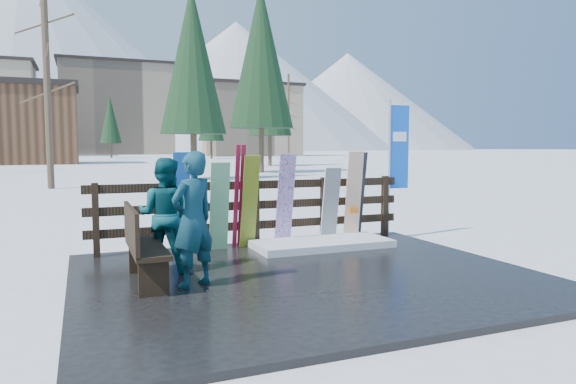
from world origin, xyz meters
name	(u,v)px	position (x,y,z in m)	size (l,w,h in m)	color
ground	(308,280)	(0.00, 0.00, 0.00)	(700.00, 700.00, 0.00)	white
deck	(308,277)	(0.00, 0.00, 0.04)	(6.00, 5.00, 0.08)	black
fence	(256,207)	(0.00, 2.20, 0.74)	(5.60, 0.10, 1.15)	black
snow_patch	(322,244)	(0.98, 1.60, 0.14)	(2.33, 1.00, 0.12)	white
bench	(141,243)	(-2.13, 0.31, 0.60)	(0.41, 1.50, 0.97)	black
snowboard_0	(181,203)	(-1.33, 1.98, 0.89)	(0.27, 0.03, 1.66)	blue
snowboard_1	(219,207)	(-0.70, 1.98, 0.81)	(0.31, 0.03, 1.47)	silver
snowboard_2	(250,202)	(-0.18, 1.98, 0.86)	(0.27, 0.03, 1.60)	#E9FF25
snowboard_3	(285,200)	(0.46, 1.98, 0.88)	(0.29, 0.03, 1.61)	white
snowboard_4	(330,205)	(1.33, 1.98, 0.75)	(0.31, 0.03, 1.35)	black
snowboard_5	(353,196)	(1.79, 1.98, 0.89)	(0.30, 0.03, 1.63)	white
ski_pair_a	(239,197)	(-0.35, 2.05, 0.95)	(0.16, 0.34, 1.74)	maroon
ski_pair_b	(360,196)	(1.97, 2.05, 0.88)	(0.17, 0.25, 1.61)	black
rental_flag	(397,152)	(2.89, 2.25, 1.69)	(0.45, 0.04, 2.60)	silver
person_front	(193,219)	(-1.54, -0.02, 0.91)	(0.60, 0.40, 1.65)	#155659
person_back	(165,215)	(-1.75, 0.88, 0.86)	(0.76, 0.59, 1.56)	#0C4B54
resort_buildings	(98,111)	(1.03, 115.41, 9.81)	(73.00, 87.60, 22.60)	tan
trees	(148,110)	(3.75, 48.45, 5.55)	(42.11, 68.90, 12.44)	#382B1E
mountains	(63,65)	(-10.50, 328.41, 50.20)	(520.00, 260.00, 120.00)	white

